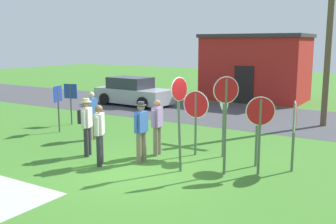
{
  "coord_description": "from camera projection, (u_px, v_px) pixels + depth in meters",
  "views": [
    {
      "loc": [
        6.04,
        -8.09,
        3.34
      ],
      "look_at": [
        -0.09,
        1.84,
        1.3
      ],
      "focal_mm": 42.27,
      "sensor_mm": 36.0,
      "label": 1
    }
  ],
  "objects": [
    {
      "name": "stop_sign_center_cluster",
      "position": [
        260.0,
        122.0,
        9.95
      ],
      "size": [
        0.66,
        0.37,
        2.03
      ],
      "color": "#51664C",
      "rests_on": "ground"
    },
    {
      "name": "person_on_left",
      "position": [
        141.0,
        128.0,
        11.07
      ],
      "size": [
        0.31,
        0.57,
        1.74
      ],
      "color": "#7A6B56",
      "rests_on": "ground"
    },
    {
      "name": "stop_sign_leaning_left",
      "position": [
        224.0,
        113.0,
        11.57
      ],
      "size": [
        0.46,
        0.42,
        1.99
      ],
      "color": "#51664C",
      "rests_on": "ground"
    },
    {
      "name": "person_in_teal",
      "position": [
        86.0,
        123.0,
        11.7
      ],
      "size": [
        0.44,
        0.54,
        1.74
      ],
      "color": "#2D2D33",
      "rests_on": "ground"
    },
    {
      "name": "street_asphalt",
      "position": [
        254.0,
        116.0,
        18.28
      ],
      "size": [
        60.0,
        6.4,
        0.01
      ],
      "primitive_type": "cube",
      "color": "#424247",
      "rests_on": "ground"
    },
    {
      "name": "info_panel_middle",
      "position": [
        71.0,
        97.0,
        16.27
      ],
      "size": [
        0.59,
        0.16,
        1.69
      ],
      "color": "#4C4C51",
      "rests_on": "ground"
    },
    {
      "name": "utility_pole",
      "position": [
        329.0,
        33.0,
        15.56
      ],
      "size": [
        1.8,
        0.24,
        7.11
      ],
      "color": "brown",
      "rests_on": "ground"
    },
    {
      "name": "stop_sign_tallest",
      "position": [
        257.0,
        120.0,
        10.65
      ],
      "size": [
        0.66,
        0.34,
        1.89
      ],
      "color": "#51664C",
      "rests_on": "ground"
    },
    {
      "name": "stop_sign_rear_right",
      "position": [
        196.0,
        112.0,
        11.75
      ],
      "size": [
        0.83,
        0.07,
        1.95
      ],
      "color": "#51664C",
      "rests_on": "ground"
    },
    {
      "name": "person_holding_notes",
      "position": [
        157.0,
        124.0,
        11.79
      ],
      "size": [
        0.26,
        0.57,
        1.69
      ],
      "color": "#7A6B56",
      "rests_on": "ground"
    },
    {
      "name": "stop_sign_leaning_right",
      "position": [
        179.0,
        110.0,
        10.2
      ],
      "size": [
        0.19,
        0.62,
        2.49
      ],
      "color": "#51664C",
      "rests_on": "ground"
    },
    {
      "name": "stop_sign_far_back",
      "position": [
        294.0,
        124.0,
        10.22
      ],
      "size": [
        0.28,
        0.8,
        1.88
      ],
      "color": "#51664C",
      "rests_on": "ground"
    },
    {
      "name": "person_with_sunhat",
      "position": [
        99.0,
        132.0,
        10.78
      ],
      "size": [
        0.36,
        0.51,
        1.69
      ],
      "color": "#2D2D33",
      "rests_on": "ground"
    },
    {
      "name": "parked_car_on_street",
      "position": [
        133.0,
        92.0,
        21.58
      ],
      "size": [
        4.4,
        2.22,
        1.51
      ],
      "color": "#A5A8AD",
      "rests_on": "ground"
    },
    {
      "name": "stop_sign_rear_left",
      "position": [
        226.0,
        109.0,
        9.91
      ],
      "size": [
        0.48,
        0.51,
        2.53
      ],
      "color": "#51664C",
      "rests_on": "ground"
    },
    {
      "name": "building_background",
      "position": [
        255.0,
        67.0,
        23.29
      ],
      "size": [
        5.95,
        3.77,
        3.85
      ],
      "color": "#B2231E",
      "rests_on": "ground"
    },
    {
      "name": "ground_plane",
      "position": [
        135.0,
        171.0,
        10.48
      ],
      "size": [
        80.0,
        80.0,
        0.0
      ],
      "primitive_type": "plane",
      "color": "#3D7528"
    },
    {
      "name": "person_in_dark_shirt",
      "position": [
        91.0,
        112.0,
        13.71
      ],
      "size": [
        0.35,
        0.57,
        1.69
      ],
      "color": "#7A6B56",
      "rests_on": "ground"
    },
    {
      "name": "info_panel_leftmost",
      "position": [
        58.0,
        100.0,
        14.84
      ],
      "size": [
        0.22,
        0.58,
        1.76
      ],
      "color": "#4C4C51",
      "rests_on": "ground"
    }
  ]
}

